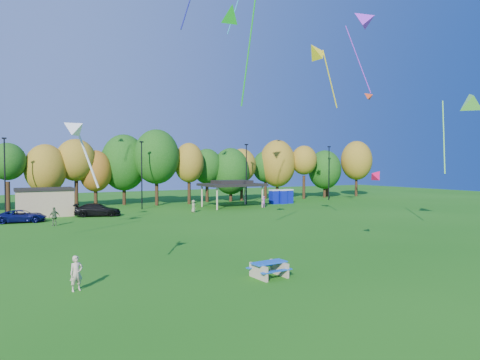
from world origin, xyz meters
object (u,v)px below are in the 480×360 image
porta_potties (282,196)px  kite_flyer (76,273)px  picnic_table (269,268)px  car_d (98,210)px  car_c (22,216)px

porta_potties → kite_flyer: porta_potties is taller
picnic_table → car_d: size_ratio=0.39×
picnic_table → car_c: 32.25m
porta_potties → car_c: porta_potties is taller
kite_flyer → car_c: kite_flyer is taller
porta_potties → car_d: (-27.78, -3.40, -0.35)m
porta_potties → kite_flyer: size_ratio=2.25×
kite_flyer → car_d: kite_flyer is taller
kite_flyer → car_d: (6.24, 29.92, -0.09)m
porta_potties → picnic_table: (-24.75, -35.55, -0.62)m
car_c → car_d: (7.86, 1.79, 0.09)m
picnic_table → car_c: car_c is taller
porta_potties → kite_flyer: bearing=-135.6°
car_d → picnic_table: bearing=-156.9°
car_c → car_d: 8.06m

